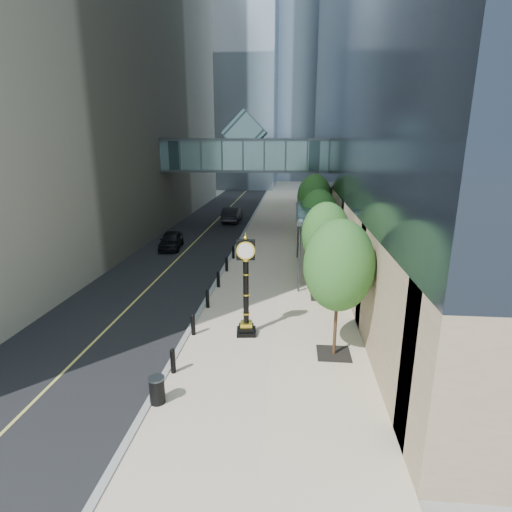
# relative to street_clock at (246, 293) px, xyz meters

# --- Properties ---
(ground) EXTENTS (320.00, 320.00, 0.00)m
(ground) POSITION_rel_street_clock_xyz_m (0.27, -4.51, -2.09)
(ground) COLOR gray
(ground) RESTS_ON ground
(road) EXTENTS (8.00, 180.00, 0.02)m
(road) POSITION_rel_street_clock_xyz_m (-6.73, 35.49, -2.08)
(road) COLOR black
(road) RESTS_ON ground
(sidewalk) EXTENTS (8.00, 180.00, 0.06)m
(sidewalk) POSITION_rel_street_clock_xyz_m (1.27, 35.49, -2.06)
(sidewalk) COLOR #C7B099
(sidewalk) RESTS_ON ground
(curb) EXTENTS (0.25, 180.00, 0.07)m
(curb) POSITION_rel_street_clock_xyz_m (-2.73, 35.49, -2.05)
(curb) COLOR gray
(curb) RESTS_ON ground
(midrise_left) EXTENTS (20.00, 58.00, 40.00)m
(midrise_left) POSITION_rel_street_clock_xyz_m (-20.73, 20.49, 17.91)
(midrise_left) COLOR #AFA78A
(midrise_left) RESTS_ON ground
(distant_tower_c) EXTENTS (22.00, 22.00, 65.00)m
(distant_tower_c) POSITION_rel_street_clock_xyz_m (-5.73, 115.49, 30.41)
(distant_tower_c) COLOR silver
(distant_tower_c) RESTS_ON ground
(skywalk) EXTENTS (17.00, 4.20, 5.80)m
(skywalk) POSITION_rel_street_clock_xyz_m (-2.73, 23.49, 5.63)
(skywalk) COLOR #45686F
(skywalk) RESTS_ON ground
(entrance_canopy) EXTENTS (3.00, 8.00, 4.38)m
(entrance_canopy) POSITION_rel_street_clock_xyz_m (3.75, 9.49, 2.11)
(entrance_canopy) COLOR #383F44
(entrance_canopy) RESTS_ON ground
(bollard_row) EXTENTS (0.20, 16.20, 0.90)m
(bollard_row) POSITION_rel_street_clock_xyz_m (-2.43, 4.49, -1.58)
(bollard_row) COLOR black
(bollard_row) RESTS_ON sidewalk
(street_trees) EXTENTS (2.94, 28.54, 6.05)m
(street_trees) POSITION_rel_street_clock_xyz_m (3.87, 10.59, 1.74)
(street_trees) COLOR black
(street_trees) RESTS_ON sidewalk
(street_clock) EXTENTS (0.97, 0.97, 4.67)m
(street_clock) POSITION_rel_street_clock_xyz_m (0.00, 0.00, 0.00)
(street_clock) COLOR black
(street_clock) RESTS_ON sidewalk
(trash_bin) EXTENTS (0.55, 0.55, 0.90)m
(trash_bin) POSITION_rel_street_clock_xyz_m (-2.43, -5.36, -1.58)
(trash_bin) COLOR black
(trash_bin) RESTS_ON sidewalk
(pedestrian) EXTENTS (0.62, 0.43, 1.62)m
(pedestrian) POSITION_rel_street_clock_xyz_m (3.60, 6.14, -1.21)
(pedestrian) COLOR #A7A399
(pedestrian) RESTS_ON sidewalk
(car_near) EXTENTS (2.20, 4.38, 1.43)m
(car_near) POSITION_rel_street_clock_xyz_m (-8.14, 15.23, -1.35)
(car_near) COLOR black
(car_near) RESTS_ON road
(car_far) EXTENTS (1.82, 5.13, 1.69)m
(car_far) POSITION_rel_street_clock_xyz_m (-4.79, 27.78, -1.22)
(car_far) COLOR black
(car_far) RESTS_ON road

